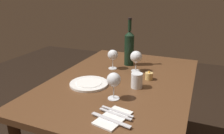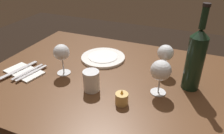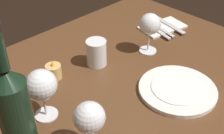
{
  "view_description": "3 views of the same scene",
  "coord_description": "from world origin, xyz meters",
  "px_view_note": "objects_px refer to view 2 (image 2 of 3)",
  "views": [
    {
      "loc": [
        1.28,
        0.47,
        1.31
      ],
      "look_at": [
        0.08,
        -0.04,
        0.85
      ],
      "focal_mm": 35.46,
      "sensor_mm": 36.0,
      "label": 1
    },
    {
      "loc": [
        -0.3,
        0.81,
        1.29
      ],
      "look_at": [
        0.03,
        0.0,
        0.8
      ],
      "focal_mm": 34.4,
      "sensor_mm": 36.0,
      "label": 2
    },
    {
      "loc": [
        -0.49,
        -0.53,
        1.35
      ],
      "look_at": [
        -0.0,
        -0.03,
        0.84
      ],
      "focal_mm": 47.94,
      "sensor_mm": 36.0,
      "label": 3
    }
  ],
  "objects_px": {
    "wine_glass_left": "(161,71)",
    "folded_napkin": "(24,72)",
    "fork_inner": "(28,72)",
    "water_tumbler": "(91,82)",
    "table_knife": "(19,70)",
    "wine_bottle": "(195,58)",
    "fork_outer": "(32,73)",
    "dinner_plate": "(103,57)",
    "votive_candle": "(122,99)",
    "wine_glass_right": "(165,54)",
    "wine_glass_centre": "(62,53)"
  },
  "relations": [
    {
      "from": "wine_glass_left",
      "to": "folded_napkin",
      "type": "xyz_separation_m",
      "value": [
        0.65,
        0.09,
        -0.1
      ]
    },
    {
      "from": "fork_inner",
      "to": "water_tumbler",
      "type": "bearing_deg",
      "value": 179.97
    },
    {
      "from": "water_tumbler",
      "to": "table_knife",
      "type": "xyz_separation_m",
      "value": [
        0.41,
        -0.0,
        -0.03
      ]
    },
    {
      "from": "table_knife",
      "to": "fork_inner",
      "type": "bearing_deg",
      "value": 180.0
    },
    {
      "from": "wine_bottle",
      "to": "water_tumbler",
      "type": "distance_m",
      "value": 0.45
    },
    {
      "from": "fork_outer",
      "to": "dinner_plate",
      "type": "bearing_deg",
      "value": -130.88
    },
    {
      "from": "wine_bottle",
      "to": "fork_outer",
      "type": "bearing_deg",
      "value": 14.19
    },
    {
      "from": "votive_candle",
      "to": "dinner_plate",
      "type": "distance_m",
      "value": 0.4
    },
    {
      "from": "folded_napkin",
      "to": "fork_inner",
      "type": "bearing_deg",
      "value": 180.0
    },
    {
      "from": "wine_glass_right",
      "to": "dinner_plate",
      "type": "distance_m",
      "value": 0.35
    },
    {
      "from": "wine_glass_centre",
      "to": "folded_napkin",
      "type": "height_order",
      "value": "wine_glass_centre"
    },
    {
      "from": "wine_glass_centre",
      "to": "folded_napkin",
      "type": "xyz_separation_m",
      "value": [
        0.19,
        0.07,
        -0.11
      ]
    },
    {
      "from": "wine_bottle",
      "to": "votive_candle",
      "type": "relative_size",
      "value": 5.53
    },
    {
      "from": "wine_glass_left",
      "to": "wine_glass_right",
      "type": "xyz_separation_m",
      "value": [
        0.01,
        -0.18,
        -0.0
      ]
    },
    {
      "from": "folded_napkin",
      "to": "votive_candle",
      "type": "bearing_deg",
      "value": 175.73
    },
    {
      "from": "wine_glass_right",
      "to": "folded_napkin",
      "type": "bearing_deg",
      "value": 22.62
    },
    {
      "from": "water_tumbler",
      "to": "wine_bottle",
      "type": "bearing_deg",
      "value": -155.14
    },
    {
      "from": "wine_glass_centre",
      "to": "table_knife",
      "type": "distance_m",
      "value": 0.25
    },
    {
      "from": "fork_inner",
      "to": "table_knife",
      "type": "height_order",
      "value": "same"
    },
    {
      "from": "votive_candle",
      "to": "fork_outer",
      "type": "height_order",
      "value": "votive_candle"
    },
    {
      "from": "votive_candle",
      "to": "folded_napkin",
      "type": "bearing_deg",
      "value": -4.27
    },
    {
      "from": "wine_bottle",
      "to": "dinner_plate",
      "type": "bearing_deg",
      "value": -12.75
    },
    {
      "from": "wine_bottle",
      "to": "folded_napkin",
      "type": "height_order",
      "value": "wine_bottle"
    },
    {
      "from": "wine_glass_centre",
      "to": "water_tumbler",
      "type": "bearing_deg",
      "value": 159.11
    },
    {
      "from": "wine_bottle",
      "to": "fork_inner",
      "type": "xyz_separation_m",
      "value": [
        0.75,
        0.18,
        -0.13
      ]
    },
    {
      "from": "wine_glass_centre",
      "to": "fork_outer",
      "type": "bearing_deg",
      "value": 28.41
    },
    {
      "from": "water_tumbler",
      "to": "fork_outer",
      "type": "relative_size",
      "value": 0.51
    },
    {
      "from": "water_tumbler",
      "to": "votive_candle",
      "type": "distance_m",
      "value": 0.16
    },
    {
      "from": "folded_napkin",
      "to": "table_knife",
      "type": "xyz_separation_m",
      "value": [
        0.03,
        0.0,
        0.01
      ]
    },
    {
      "from": "table_knife",
      "to": "folded_napkin",
      "type": "bearing_deg",
      "value": 180.0
    },
    {
      "from": "fork_inner",
      "to": "fork_outer",
      "type": "distance_m",
      "value": 0.02
    },
    {
      "from": "wine_glass_centre",
      "to": "fork_outer",
      "type": "distance_m",
      "value": 0.18
    },
    {
      "from": "fork_outer",
      "to": "wine_bottle",
      "type": "bearing_deg",
      "value": -165.81
    },
    {
      "from": "wine_glass_centre",
      "to": "dinner_plate",
      "type": "bearing_deg",
      "value": -118.02
    },
    {
      "from": "dinner_plate",
      "to": "wine_bottle",
      "type": "bearing_deg",
      "value": 167.25
    },
    {
      "from": "fork_inner",
      "to": "table_knife",
      "type": "distance_m",
      "value": 0.06
    },
    {
      "from": "wine_glass_left",
      "to": "fork_inner",
      "type": "distance_m",
      "value": 0.64
    },
    {
      "from": "votive_candle",
      "to": "table_knife",
      "type": "height_order",
      "value": "votive_candle"
    },
    {
      "from": "wine_glass_right",
      "to": "folded_napkin",
      "type": "xyz_separation_m",
      "value": [
        0.64,
        0.27,
        -0.1
      ]
    },
    {
      "from": "water_tumbler",
      "to": "wine_glass_right",
      "type": "bearing_deg",
      "value": -134.38
    },
    {
      "from": "wine_glass_centre",
      "to": "water_tumbler",
      "type": "distance_m",
      "value": 0.22
    },
    {
      "from": "wine_glass_right",
      "to": "wine_bottle",
      "type": "relative_size",
      "value": 0.4
    },
    {
      "from": "fork_inner",
      "to": "dinner_plate",
      "type": "bearing_deg",
      "value": -133.59
    },
    {
      "from": "wine_bottle",
      "to": "wine_glass_centre",
      "type": "bearing_deg",
      "value": 10.55
    },
    {
      "from": "folded_napkin",
      "to": "fork_outer",
      "type": "height_order",
      "value": "fork_outer"
    },
    {
      "from": "wine_glass_left",
      "to": "water_tumbler",
      "type": "height_order",
      "value": "wine_glass_left"
    },
    {
      "from": "wine_glass_left",
      "to": "dinner_plate",
      "type": "height_order",
      "value": "wine_glass_left"
    },
    {
      "from": "wine_glass_centre",
      "to": "wine_glass_left",
      "type": "bearing_deg",
      "value": -178.09
    },
    {
      "from": "wine_glass_centre",
      "to": "dinner_plate",
      "type": "relative_size",
      "value": 0.63
    },
    {
      "from": "wine_glass_right",
      "to": "folded_napkin",
      "type": "distance_m",
      "value": 0.7
    }
  ]
}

